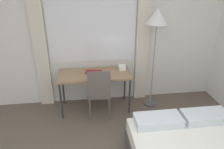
{
  "coord_description": "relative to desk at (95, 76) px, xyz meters",
  "views": [
    {
      "loc": [
        -0.52,
        -1.17,
        2.41
      ],
      "look_at": [
        -0.11,
        2.01,
        0.89
      ],
      "focal_mm": 35.0,
      "sensor_mm": 36.0,
      "label": 1
    }
  ],
  "objects": [
    {
      "name": "wall_back_with_window",
      "position": [
        0.33,
        0.36,
        0.67
      ],
      "size": [
        5.19,
        0.13,
        2.7
      ],
      "color": "silver",
      "rests_on": "ground_plane"
    },
    {
      "name": "desk",
      "position": [
        0.0,
        0.0,
        0.0
      ],
      "size": [
        1.3,
        0.56,
        0.74
      ],
      "color": "#937551",
      "rests_on": "ground_plane"
    },
    {
      "name": "desk_chair",
      "position": [
        0.06,
        -0.3,
        -0.13
      ],
      "size": [
        0.43,
        0.43,
        0.96
      ],
      "rotation": [
        0.0,
        0.0,
        -0.07
      ],
      "color": "#59514C",
      "rests_on": "ground_plane"
    },
    {
      "name": "standing_lamp",
      "position": [
        1.09,
        -0.0,
        0.96
      ],
      "size": [
        0.38,
        0.38,
        1.87
      ],
      "color": "#4C4C51",
      "rests_on": "ground_plane"
    },
    {
      "name": "telephone",
      "position": [
        0.52,
        0.11,
        0.1
      ],
      "size": [
        0.13,
        0.16,
        0.1
      ],
      "color": "white",
      "rests_on": "desk"
    },
    {
      "name": "book",
      "position": [
        -0.01,
        0.04,
        0.07
      ],
      "size": [
        0.32,
        0.2,
        0.02
      ],
      "rotation": [
        0.0,
        0.0,
        -0.17
      ],
      "color": "maroon",
      "rests_on": "desk"
    }
  ]
}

